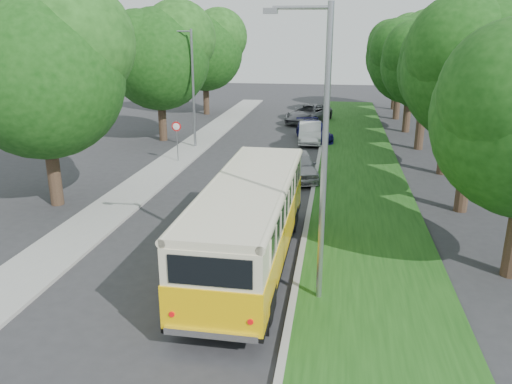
% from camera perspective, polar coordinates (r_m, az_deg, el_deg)
% --- Properties ---
extents(ground, '(120.00, 120.00, 0.00)m').
position_cam_1_polar(ground, '(17.49, -6.81, -6.97)').
color(ground, '#2C2C2F').
rests_on(ground, ground).
extents(curb, '(0.20, 70.00, 0.15)m').
position_cam_1_polar(curb, '(21.49, 6.15, -1.92)').
color(curb, gray).
rests_on(curb, ground).
extents(grass_verge, '(4.50, 70.00, 0.13)m').
position_cam_1_polar(grass_verge, '(21.52, 12.41, -2.26)').
color(grass_verge, '#184412').
rests_on(grass_verge, ground).
extents(sidewalk, '(2.20, 70.00, 0.12)m').
position_cam_1_polar(sidewalk, '(23.44, -14.81, -0.79)').
color(sidewalk, gray).
rests_on(sidewalk, ground).
extents(treeline, '(24.27, 41.91, 9.46)m').
position_cam_1_polar(treeline, '(33.28, 7.08, 15.31)').
color(treeline, '#332319').
rests_on(treeline, ground).
extents(lamppost_near, '(1.71, 0.16, 8.00)m').
position_cam_1_polar(lamppost_near, '(13.06, 7.46, 4.73)').
color(lamppost_near, gray).
rests_on(lamppost_near, ground).
extents(lamppost_far, '(1.71, 0.16, 7.50)m').
position_cam_1_polar(lamppost_far, '(32.73, -7.38, 12.08)').
color(lamppost_far, gray).
rests_on(lamppost_far, ground).
extents(warning_sign, '(0.56, 0.10, 2.50)m').
position_cam_1_polar(warning_sign, '(29.21, -9.05, 6.56)').
color(warning_sign, gray).
rests_on(warning_sign, ground).
extents(vintage_bus, '(2.63, 9.90, 2.93)m').
position_cam_1_polar(vintage_bus, '(15.92, -0.74, -3.66)').
color(vintage_bus, '#FCBF07').
rests_on(vintage_bus, ground).
extents(car_silver, '(2.61, 4.53, 1.45)m').
position_cam_1_polar(car_silver, '(26.01, 4.85, 3.11)').
color(car_silver, '#9F9FA3').
rests_on(car_silver, ground).
extents(car_white, '(1.68, 4.27, 1.38)m').
position_cam_1_polar(car_white, '(34.79, 6.19, 6.75)').
color(car_white, silver).
rests_on(car_white, ground).
extents(car_blue, '(3.14, 4.95, 1.34)m').
position_cam_1_polar(car_blue, '(35.58, 6.64, 6.95)').
color(car_blue, navy).
rests_on(car_blue, ground).
extents(car_grey, '(4.22, 6.05, 1.53)m').
position_cam_1_polar(car_grey, '(42.62, 6.00, 8.89)').
color(car_grey, '#595B61').
rests_on(car_grey, ground).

